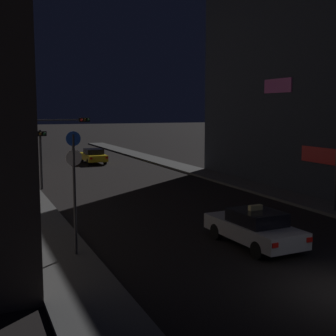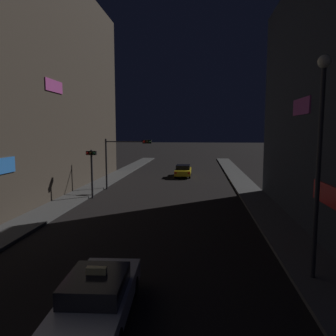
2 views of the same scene
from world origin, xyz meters
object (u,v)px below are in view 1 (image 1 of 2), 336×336
(sign_pole_left, at_px, (74,182))
(traffic_light_left_kerb, at_px, (41,147))
(taxi, at_px, (254,227))
(traffic_light_overhead, at_px, (57,133))
(far_car, at_px, (93,156))

(sign_pole_left, bearing_deg, traffic_light_left_kerb, 86.63)
(taxi, distance_m, traffic_light_left_kerb, 17.20)
(taxi, xyz_separation_m, traffic_light_left_kerb, (-5.73, 16.09, 2.05))
(traffic_light_overhead, bearing_deg, taxi, -78.74)
(traffic_light_overhead, height_order, traffic_light_left_kerb, traffic_light_overhead)
(traffic_light_left_kerb, xyz_separation_m, sign_pole_left, (-0.88, -14.89, -0.05))
(traffic_light_overhead, distance_m, sign_pole_left, 19.05)
(taxi, xyz_separation_m, sign_pole_left, (-6.60, 1.20, 2.00))
(far_car, bearing_deg, traffic_light_overhead, -118.92)
(far_car, xyz_separation_m, traffic_light_overhead, (-4.91, -8.89, 2.71))
(far_car, bearing_deg, traffic_light_left_kerb, -117.31)
(taxi, height_order, far_car, taxi)
(taxi, xyz_separation_m, traffic_light_overhead, (-3.99, 20.06, 2.71))
(taxi, relative_size, traffic_light_overhead, 0.97)
(traffic_light_left_kerb, bearing_deg, traffic_light_overhead, 66.46)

